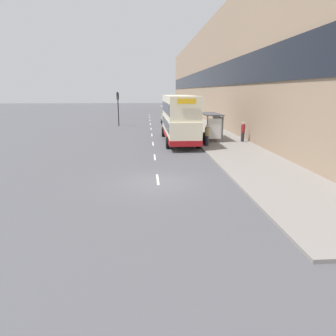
# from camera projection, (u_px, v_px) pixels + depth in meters

# --- Properties ---
(ground_plane) EXTENTS (220.00, 220.00, 0.00)m
(ground_plane) POSITION_uv_depth(u_px,v_px,m) (158.00, 183.00, 15.78)
(ground_plane) COLOR #515156
(pavement) EXTENTS (5.00, 93.00, 0.14)m
(pavement) POSITION_uv_depth(u_px,v_px,m) (186.00, 118.00, 53.40)
(pavement) COLOR gray
(pavement) RESTS_ON ground_plane
(terrace_facade) EXTENTS (3.10, 93.00, 14.94)m
(terrace_facade) POSITION_uv_depth(u_px,v_px,m) (210.00, 75.00, 51.84)
(terrace_facade) COLOR #9E846B
(terrace_facade) RESTS_ON ground_plane
(lane_mark_0) EXTENTS (0.12, 2.00, 0.01)m
(lane_mark_0) POSITION_uv_depth(u_px,v_px,m) (158.00, 179.00, 16.32)
(lane_mark_0) COLOR silver
(lane_mark_0) RESTS_ON ground_plane
(lane_mark_1) EXTENTS (0.12, 2.00, 0.01)m
(lane_mark_1) POSITION_uv_depth(u_px,v_px,m) (155.00, 157.00, 21.85)
(lane_mark_1) COLOR silver
(lane_mark_1) RESTS_ON ground_plane
(lane_mark_2) EXTENTS (0.12, 2.00, 0.01)m
(lane_mark_2) POSITION_uv_depth(u_px,v_px,m) (153.00, 144.00, 27.39)
(lane_mark_2) COLOR silver
(lane_mark_2) RESTS_ON ground_plane
(lane_mark_3) EXTENTS (0.12, 2.00, 0.01)m
(lane_mark_3) POSITION_uv_depth(u_px,v_px,m) (152.00, 135.00, 32.92)
(lane_mark_3) COLOR silver
(lane_mark_3) RESTS_ON ground_plane
(lane_mark_4) EXTENTS (0.12, 2.00, 0.01)m
(lane_mark_4) POSITION_uv_depth(u_px,v_px,m) (151.00, 129.00, 38.45)
(lane_mark_4) COLOR silver
(lane_mark_4) RESTS_ON ground_plane
(lane_mark_5) EXTENTS (0.12, 2.00, 0.01)m
(lane_mark_5) POSITION_uv_depth(u_px,v_px,m) (150.00, 124.00, 43.98)
(lane_mark_5) COLOR silver
(lane_mark_5) RESTS_ON ground_plane
(lane_mark_6) EXTENTS (0.12, 2.00, 0.01)m
(lane_mark_6) POSITION_uv_depth(u_px,v_px,m) (150.00, 120.00, 49.51)
(lane_mark_6) COLOR silver
(lane_mark_6) RESTS_ON ground_plane
(lane_mark_7) EXTENTS (0.12, 2.00, 0.01)m
(lane_mark_7) POSITION_uv_depth(u_px,v_px,m) (150.00, 117.00, 55.05)
(lane_mark_7) COLOR silver
(lane_mark_7) RESTS_ON ground_plane
(lane_mark_8) EXTENTS (0.12, 2.00, 0.01)m
(lane_mark_8) POSITION_uv_depth(u_px,v_px,m) (149.00, 115.00, 60.58)
(lane_mark_8) COLOR silver
(lane_mark_8) RESTS_ON ground_plane
(bus_shelter) EXTENTS (1.60, 4.20, 2.48)m
(bus_shelter) POSITION_uv_depth(u_px,v_px,m) (213.00, 122.00, 28.47)
(bus_shelter) COLOR #4C4C51
(bus_shelter) RESTS_ON ground_plane
(double_decker_bus_near) EXTENTS (2.85, 10.72, 4.30)m
(double_decker_bus_near) POSITION_uv_depth(u_px,v_px,m) (179.00, 118.00, 27.90)
(double_decker_bus_near) COLOR beige
(double_decker_bus_near) RESTS_ON ground_plane
(car_0) EXTENTS (1.95, 4.09, 1.68)m
(car_0) POSITION_uv_depth(u_px,v_px,m) (168.00, 118.00, 43.76)
(car_0) COLOR #B7B799
(car_0) RESTS_ON ground_plane
(pedestrian_at_shelter) EXTENTS (0.36, 0.36, 1.79)m
(pedestrian_at_shelter) POSITION_uv_depth(u_px,v_px,m) (243.00, 132.00, 27.61)
(pedestrian_at_shelter) COLOR #23232D
(pedestrian_at_shelter) RESTS_ON ground_plane
(pedestrian_1) EXTENTS (0.36, 0.36, 1.82)m
(pedestrian_1) POSITION_uv_depth(u_px,v_px,m) (207.00, 135.00, 25.40)
(pedestrian_1) COLOR #23232D
(pedestrian_1) RESTS_ON ground_plane
(litter_bin) EXTENTS (0.55, 0.55, 1.05)m
(litter_bin) POSITION_uv_depth(u_px,v_px,m) (205.00, 139.00, 26.07)
(litter_bin) COLOR black
(litter_bin) RESTS_ON ground_plane
(traffic_light_far_kerb) EXTENTS (0.30, 0.32, 4.59)m
(traffic_light_far_kerb) POSITION_uv_depth(u_px,v_px,m) (118.00, 103.00, 40.73)
(traffic_light_far_kerb) COLOR black
(traffic_light_far_kerb) RESTS_ON ground_plane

